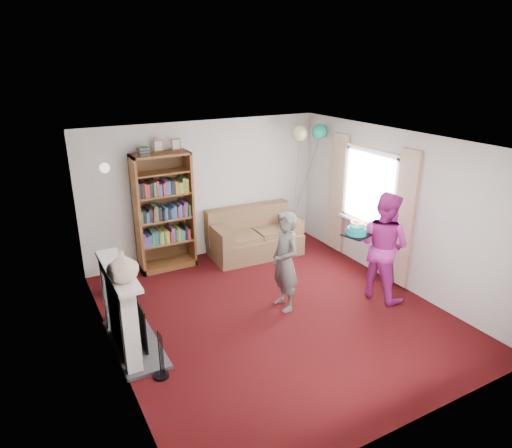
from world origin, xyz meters
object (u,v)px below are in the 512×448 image
birthday_cake (357,231)px  person_magenta (383,246)px  sofa (253,237)px  bookcase (163,213)px  person_striped (285,262)px

birthday_cake → person_magenta: bearing=-6.6°
birthday_cake → sofa: bearing=100.7°
bookcase → person_striped: (1.09, -2.22, -0.26)m
bookcase → sofa: (1.63, -0.23, -0.67)m
bookcase → sofa: bearing=-8.2°
sofa → birthday_cake: size_ratio=4.87×
bookcase → person_magenta: 3.68m
sofa → person_magenta: bearing=-65.7°
sofa → birthday_cake: 2.52m
sofa → person_striped: (-0.55, -1.99, 0.41)m
person_magenta → birthday_cake: (-0.50, 0.06, 0.31)m
bookcase → birthday_cake: 3.31m
bookcase → person_magenta: size_ratio=1.34×
sofa → person_magenta: size_ratio=0.98×
person_striped → birthday_cake: 1.13m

